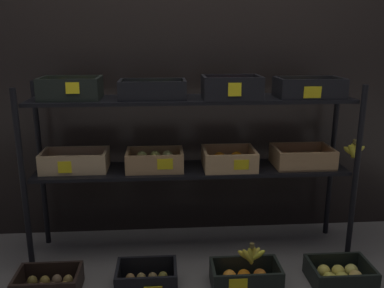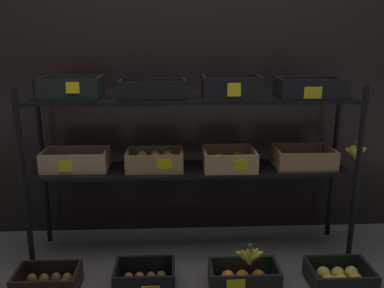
{
  "view_description": "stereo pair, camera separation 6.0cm",
  "coord_description": "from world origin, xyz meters",
  "px_view_note": "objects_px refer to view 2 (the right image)",
  "views": [
    {
      "loc": [
        -0.17,
        -2.32,
        1.32
      ],
      "look_at": [
        0.0,
        0.0,
        0.69
      ],
      "focal_mm": 38.3,
      "sensor_mm": 36.0,
      "label": 1
    },
    {
      "loc": [
        -0.11,
        -2.32,
        1.32
      ],
      "look_at": [
        0.0,
        0.0,
        0.69
      ],
      "focal_mm": 38.3,
      "sensor_mm": 36.0,
      "label": 2
    }
  ],
  "objects_px": {
    "crate_ground_orange": "(244,279)",
    "crate_ground_apple_gold": "(340,277)",
    "display_rack": "(194,132)",
    "crate_ground_kiwi": "(48,283)",
    "crate_ground_left_kiwi": "(145,280)",
    "banana_bunch_loose": "(250,256)"
  },
  "relations": [
    {
      "from": "display_rack",
      "to": "crate_ground_kiwi",
      "type": "xyz_separation_m",
      "value": [
        -0.8,
        -0.38,
        -0.72
      ]
    },
    {
      "from": "display_rack",
      "to": "crate_ground_orange",
      "type": "relative_size",
      "value": 5.38
    },
    {
      "from": "display_rack",
      "to": "crate_ground_orange",
      "type": "bearing_deg",
      "value": -58.57
    },
    {
      "from": "crate_ground_kiwi",
      "to": "crate_ground_apple_gold",
      "type": "distance_m",
      "value": 1.57
    },
    {
      "from": "crate_ground_kiwi",
      "to": "crate_ground_orange",
      "type": "height_order",
      "value": "crate_ground_orange"
    },
    {
      "from": "display_rack",
      "to": "crate_ground_apple_gold",
      "type": "xyz_separation_m",
      "value": [
        0.77,
        -0.4,
        -0.72
      ]
    },
    {
      "from": "crate_ground_left_kiwi",
      "to": "crate_ground_kiwi",
      "type": "bearing_deg",
      "value": 178.74
    },
    {
      "from": "crate_ground_orange",
      "to": "crate_ground_apple_gold",
      "type": "relative_size",
      "value": 1.11
    },
    {
      "from": "crate_ground_orange",
      "to": "crate_ground_apple_gold",
      "type": "height_order",
      "value": "crate_ground_orange"
    },
    {
      "from": "crate_ground_left_kiwi",
      "to": "crate_ground_apple_gold",
      "type": "relative_size",
      "value": 0.96
    },
    {
      "from": "crate_ground_apple_gold",
      "to": "crate_ground_kiwi",
      "type": "bearing_deg",
      "value": 179.3
    },
    {
      "from": "crate_ground_kiwi",
      "to": "banana_bunch_loose",
      "type": "xyz_separation_m",
      "value": [
        1.07,
        -0.02,
        0.14
      ]
    },
    {
      "from": "crate_ground_kiwi",
      "to": "crate_ground_left_kiwi",
      "type": "relative_size",
      "value": 1.03
    },
    {
      "from": "crate_ground_orange",
      "to": "crate_ground_apple_gold",
      "type": "bearing_deg",
      "value": 0.37
    },
    {
      "from": "display_rack",
      "to": "banana_bunch_loose",
      "type": "relative_size",
      "value": 12.24
    },
    {
      "from": "crate_ground_kiwi",
      "to": "crate_ground_apple_gold",
      "type": "xyz_separation_m",
      "value": [
        1.57,
        -0.02,
        -0.0
      ]
    },
    {
      "from": "crate_ground_kiwi",
      "to": "banana_bunch_loose",
      "type": "relative_size",
      "value": 2.03
    },
    {
      "from": "crate_ground_left_kiwi",
      "to": "banana_bunch_loose",
      "type": "distance_m",
      "value": 0.57
    },
    {
      "from": "crate_ground_orange",
      "to": "banana_bunch_loose",
      "type": "xyz_separation_m",
      "value": [
        0.03,
        0.0,
        0.13
      ]
    },
    {
      "from": "crate_ground_orange",
      "to": "display_rack",
      "type": "bearing_deg",
      "value": 121.43
    },
    {
      "from": "crate_ground_kiwi",
      "to": "crate_ground_left_kiwi",
      "type": "height_order",
      "value": "crate_ground_left_kiwi"
    },
    {
      "from": "display_rack",
      "to": "crate_ground_apple_gold",
      "type": "distance_m",
      "value": 1.13
    }
  ]
}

